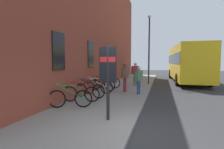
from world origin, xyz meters
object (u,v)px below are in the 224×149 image
at_px(bicycle_nearest_sign, 81,93).
at_px(bicycle_beside_lamp, 89,90).
at_px(bicycle_leaning_wall, 98,87).
at_px(bicycle_far_end, 102,85).
at_px(transit_info_sign, 108,70).
at_px(city_bus, 186,62).
at_px(bicycle_under_window, 70,98).
at_px(pedestrian_near_bus, 139,77).
at_px(bicycle_end_of_row, 108,83).
at_px(street_lamp, 149,44).
at_px(pedestrian_crossing_street, 125,74).
at_px(pedestrian_by_facade, 135,72).

relative_size(bicycle_nearest_sign, bicycle_beside_lamp, 0.99).
relative_size(bicycle_leaning_wall, bicycle_far_end, 0.97).
height_order(bicycle_far_end, transit_info_sign, transit_info_sign).
relative_size(bicycle_nearest_sign, city_bus, 0.17).
bearing_deg(bicycle_beside_lamp, bicycle_under_window, -178.71).
bearing_deg(bicycle_under_window, pedestrian_near_bus, -31.78).
relative_size(bicycle_nearest_sign, pedestrian_near_bus, 1.12).
distance_m(bicycle_nearest_sign, bicycle_leaning_wall, 2.06).
height_order(bicycle_end_of_row, street_lamp, street_lamp).
relative_size(bicycle_leaning_wall, pedestrian_crossing_street, 0.96).
bearing_deg(bicycle_leaning_wall, pedestrian_by_facade, -20.03).
height_order(bicycle_end_of_row, transit_info_sign, transit_info_sign).
xyz_separation_m(bicycle_under_window, bicycle_nearest_sign, (1.04, 0.04, 0.00)).
bearing_deg(pedestrian_near_bus, pedestrian_crossing_street, 60.12).
bearing_deg(pedestrian_crossing_street, bicycle_far_end, 88.08).
xyz_separation_m(bicycle_nearest_sign, bicycle_far_end, (3.16, 0.06, 0.00)).
distance_m(bicycle_far_end, pedestrian_by_facade, 3.54).
bearing_deg(street_lamp, bicycle_under_window, 163.61).
distance_m(pedestrian_crossing_street, pedestrian_by_facade, 3.13).
bearing_deg(transit_info_sign, bicycle_nearest_sign, 43.73).
distance_m(bicycle_under_window, bicycle_beside_lamp, 2.00).
xyz_separation_m(bicycle_leaning_wall, pedestrian_by_facade, (4.17, -1.52, 0.68)).
distance_m(bicycle_beside_lamp, transit_info_sign, 3.75).
relative_size(bicycle_far_end, transit_info_sign, 0.73).
bearing_deg(bicycle_beside_lamp, pedestrian_by_facade, -16.52).
bearing_deg(transit_info_sign, bicycle_far_end, 21.01).
height_order(transit_info_sign, pedestrian_by_facade, transit_info_sign).
bearing_deg(city_bus, bicycle_under_window, 154.55).
bearing_deg(bicycle_nearest_sign, bicycle_leaning_wall, -1.12).
bearing_deg(pedestrian_by_facade, bicycle_nearest_sign, 165.93).
height_order(bicycle_leaning_wall, city_bus, city_bus).
relative_size(bicycle_under_window, bicycle_beside_lamp, 0.96).
xyz_separation_m(pedestrian_by_facade, street_lamp, (1.08, -0.94, 2.21)).
distance_m(bicycle_beside_lamp, pedestrian_near_bus, 2.87).
bearing_deg(bicycle_end_of_row, city_bus, -40.39).
relative_size(bicycle_far_end, city_bus, 0.17).
relative_size(bicycle_end_of_row, city_bus, 0.16).
xyz_separation_m(pedestrian_near_bus, street_lamp, (4.71, -0.20, 2.32)).
bearing_deg(pedestrian_near_bus, bicycle_far_end, 76.53).
relative_size(bicycle_beside_lamp, bicycle_far_end, 1.00).
bearing_deg(bicycle_under_window, transit_info_sign, -117.37).
bearing_deg(pedestrian_near_bus, transit_info_sign, 175.42).
xyz_separation_m(bicycle_leaning_wall, city_bus, (8.99, -5.76, 1.41)).
height_order(bicycle_beside_lamp, street_lamp, street_lamp).
relative_size(bicycle_leaning_wall, city_bus, 0.16).
bearing_deg(bicycle_under_window, bicycle_end_of_row, 0.96).
height_order(bicycle_beside_lamp, pedestrian_crossing_street, pedestrian_crossing_street).
bearing_deg(bicycle_under_window, pedestrian_by_facade, -11.79).
height_order(bicycle_under_window, city_bus, city_bus).
bearing_deg(bicycle_leaning_wall, city_bus, -32.63).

